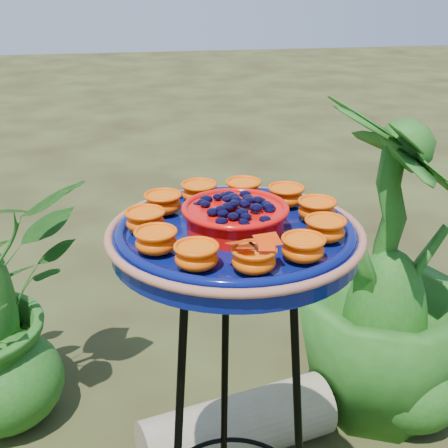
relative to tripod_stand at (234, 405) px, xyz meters
The scene contains 4 objects.
tripod_stand is the anchor object (origin of this frame).
feeder_dish 0.42m from the tripod_stand, 89.92° to the right, with size 0.50×0.50×0.11m.
driftwood_log 0.67m from the tripod_stand, 78.05° to the left, with size 0.21×0.21×0.62m, color tan.
shrub_back_right 0.90m from the tripod_stand, 44.62° to the left, with size 0.62×0.62×1.10m, color #1F5015.
Camera 1 is at (-0.16, -1.22, 1.48)m, focal length 50.00 mm.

